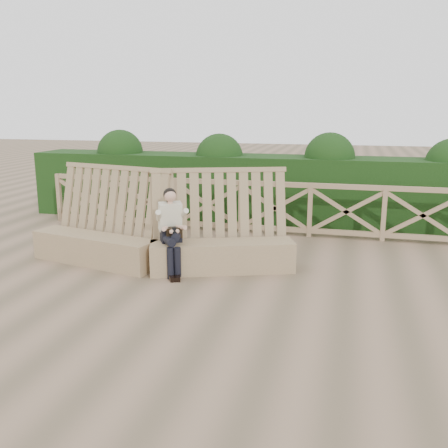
# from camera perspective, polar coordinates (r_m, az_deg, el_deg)

# --- Properties ---
(ground) EXTENTS (60.00, 60.00, 0.00)m
(ground) POSITION_cam_1_polar(r_m,az_deg,el_deg) (7.15, 1.33, -7.88)
(ground) COLOR brown
(ground) RESTS_ON ground
(bench) EXTENTS (4.52, 1.49, 1.62)m
(bench) POSITION_cam_1_polar(r_m,az_deg,el_deg) (8.30, -7.54, -2.02)
(bench) COLOR olive
(bench) RESTS_ON ground
(woman) EXTENTS (0.58, 0.79, 1.34)m
(woman) POSITION_cam_1_polar(r_m,az_deg,el_deg) (7.86, -6.03, -0.35)
(woman) COLOR black
(woman) RESTS_ON ground
(guardrail) EXTENTS (10.10, 0.09, 1.10)m
(guardrail) POSITION_cam_1_polar(r_m,az_deg,el_deg) (10.31, 5.81, 1.83)
(guardrail) COLOR #917454
(guardrail) RESTS_ON ground
(hedge) EXTENTS (12.00, 1.20, 1.50)m
(hedge) POSITION_cam_1_polar(r_m,az_deg,el_deg) (11.44, 6.76, 3.93)
(hedge) COLOR black
(hedge) RESTS_ON ground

